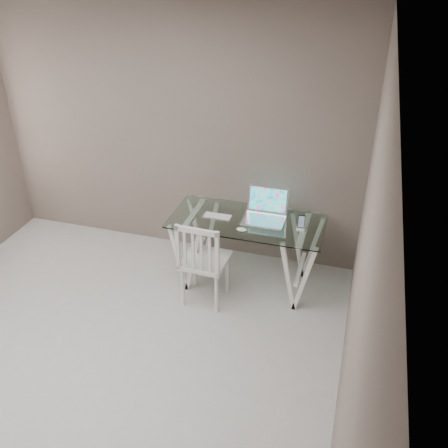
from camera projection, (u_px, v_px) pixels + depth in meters
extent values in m
plane|color=#B1AEA9|center=(81.00, 385.00, 4.04)|extent=(4.50, 4.50, 0.00)
cube|color=white|center=(8.00, 34.00, 2.66)|extent=(4.00, 4.50, 0.02)
cube|color=#6C5D54|center=(174.00, 133.00, 5.21)|extent=(4.00, 0.02, 2.70)
cube|color=#6C5D54|center=(356.00, 300.00, 2.86)|extent=(0.02, 4.50, 2.70)
cube|color=silver|center=(247.00, 221.00, 4.85)|extent=(1.50, 0.70, 0.01)
cube|color=white|center=(195.00, 245.00, 5.17)|extent=(0.24, 0.62, 0.72)
cube|color=white|center=(301.00, 262.00, 4.91)|extent=(0.24, 0.62, 0.72)
cube|color=silver|center=(205.00, 260.00, 4.77)|extent=(0.44, 0.44, 0.04)
cylinder|color=silver|center=(183.00, 287.00, 4.80)|extent=(0.04, 0.04, 0.43)
cylinder|color=silver|center=(216.00, 294.00, 4.71)|extent=(0.04, 0.04, 0.43)
cylinder|color=silver|center=(196.00, 267.00, 5.08)|extent=(0.04, 0.04, 0.43)
cylinder|color=silver|center=(228.00, 273.00, 4.99)|extent=(0.04, 0.04, 0.43)
cube|color=silver|center=(197.00, 251.00, 4.49)|extent=(0.42, 0.04, 0.47)
cube|color=silver|center=(264.00, 220.00, 4.83)|extent=(0.40, 0.28, 0.02)
cube|color=#19D899|center=(268.00, 199.00, 4.90)|extent=(0.40, 0.08, 0.26)
cube|color=silver|center=(218.00, 216.00, 4.90)|extent=(0.29, 0.12, 0.01)
ellipsoid|color=white|center=(242.00, 229.00, 4.67)|extent=(0.10, 0.06, 0.03)
cube|color=white|center=(301.00, 229.00, 4.69)|extent=(0.08, 0.08, 0.02)
cube|color=black|center=(301.00, 222.00, 4.66)|extent=(0.06, 0.03, 0.13)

